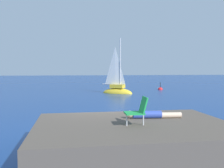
% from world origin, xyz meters
% --- Properties ---
extents(ground_plane, '(160.00, 160.00, 0.00)m').
position_xyz_m(ground_plane, '(0.00, 0.00, 0.00)').
color(ground_plane, navy).
extents(shore_ledge, '(5.71, 4.15, 0.88)m').
position_xyz_m(shore_ledge, '(0.60, -3.33, 0.44)').
color(shore_ledge, brown).
rests_on(shore_ledge, ground).
extents(boulder_seaward, '(1.51, 1.39, 0.79)m').
position_xyz_m(boulder_seaward, '(-1.78, -0.92, 0.00)').
color(boulder_seaward, brown).
rests_on(boulder_seaward, ground).
extents(boulder_inland, '(0.83, 0.89, 0.51)m').
position_xyz_m(boulder_inland, '(3.07, -0.75, 0.00)').
color(boulder_inland, '#594548').
rests_on(boulder_inland, ground).
extents(sailboat_near, '(3.17, 2.65, 5.94)m').
position_xyz_m(sailboat_near, '(3.09, 14.19, 0.32)').
color(sailboat_near, yellow).
rests_on(sailboat_near, ground).
extents(person_sunbather, '(1.76, 0.31, 0.25)m').
position_xyz_m(person_sunbather, '(1.32, -2.70, 1.00)').
color(person_sunbather, '#334CB2').
rests_on(person_sunbather, shore_ledge).
extents(beach_chair, '(0.60, 0.49, 0.80)m').
position_xyz_m(beach_chair, '(0.65, -3.63, 1.32)').
color(beach_chair, green).
rests_on(beach_chair, shore_ledge).
extents(marker_buoy, '(0.56, 0.56, 1.13)m').
position_xyz_m(marker_buoy, '(8.75, 17.74, 0.01)').
color(marker_buoy, red).
rests_on(marker_buoy, ground).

